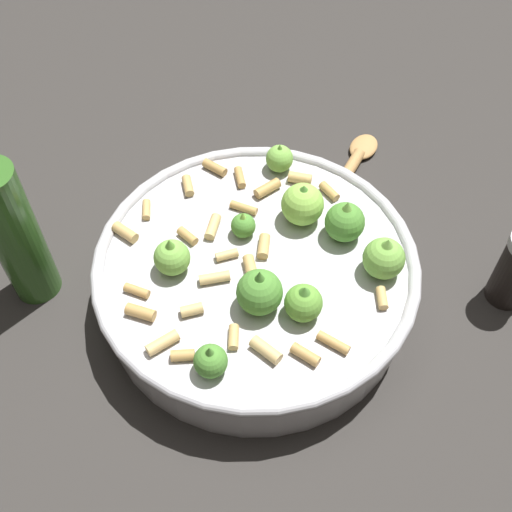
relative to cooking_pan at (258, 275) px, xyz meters
The scene contains 4 objects.
ground_plane 0.04m from the cooking_pan, 153.39° to the right, with size 2.40×2.40×0.00m, color #2D2B28.
cooking_pan is the anchor object (origin of this frame).
olive_oil_bottle 0.26m from the cooking_pan, 156.27° to the right, with size 0.05×0.05×0.24m.
wooden_spoon 0.21m from the cooking_pan, 84.98° to the left, with size 0.04×0.23×0.02m.
Camera 1 is at (0.18, -0.36, 0.61)m, focal length 44.39 mm.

